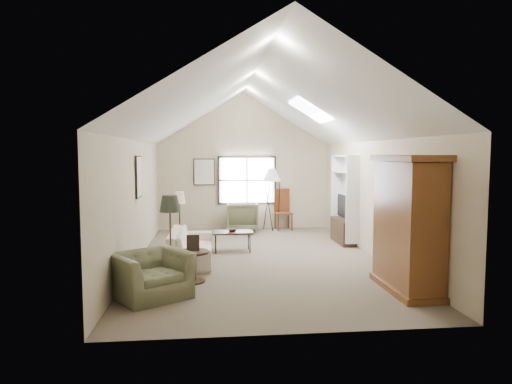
{
  "coord_description": "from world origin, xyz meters",
  "views": [
    {
      "loc": [
        -1.02,
        -9.4,
        2.23
      ],
      "look_at": [
        0.0,
        0.4,
        1.4
      ],
      "focal_mm": 32.0,
      "sensor_mm": 36.0,
      "label": 1
    }
  ],
  "objects": [
    {
      "name": "room_shell",
      "position": [
        0.0,
        0.0,
        3.21
      ],
      "size": [
        5.01,
        8.01,
        4.0
      ],
      "color": "brown",
      "rests_on": "ground"
    },
    {
      "name": "dark_lamp",
      "position": [
        -1.7,
        -1.36,
        0.77
      ],
      "size": [
        0.37,
        0.37,
        1.54
      ],
      "primitive_type": null,
      "rotation": [
        0.0,
        0.0,
        -0.01
      ],
      "color": "black",
      "rests_on": "ground"
    },
    {
      "name": "armchair_near",
      "position": [
        -1.92,
        -2.34,
        0.35
      ],
      "size": [
        1.43,
        1.39,
        0.7
      ],
      "primitive_type": "imported",
      "rotation": [
        0.0,
        0.0,
        0.59
      ],
      "color": "#616748",
      "rests_on": "ground"
    },
    {
      "name": "window",
      "position": [
        0.1,
        3.96,
        1.45
      ],
      "size": [
        1.72,
        0.08,
        1.42
      ],
      "primitive_type": "cube",
      "color": "black",
      "rests_on": "room_shell"
    },
    {
      "name": "tv_alcove",
      "position": [
        2.34,
        1.6,
        1.15
      ],
      "size": [
        0.32,
        1.3,
        2.1
      ],
      "primitive_type": "cube",
      "color": "white",
      "rests_on": "ground"
    },
    {
      "name": "tripod_lamp",
      "position": [
        0.8,
        3.7,
        0.92
      ],
      "size": [
        0.69,
        0.69,
        1.84
      ],
      "primitive_type": null,
      "rotation": [
        0.0,
        0.0,
        -0.37
      ],
      "color": "silver",
      "rests_on": "ground"
    },
    {
      "name": "bowl",
      "position": [
        -0.49,
        0.86,
        0.49
      ],
      "size": [
        0.22,
        0.22,
        0.05
      ],
      "primitive_type": "imported",
      "rotation": [
        0.0,
        0.0,
        0.01
      ],
      "color": "#372416",
      "rests_on": "coffee_table"
    },
    {
      "name": "armoire",
      "position": [
        2.18,
        -2.4,
        1.1
      ],
      "size": [
        0.6,
        1.5,
        2.2
      ],
      "primitive_type": "cube",
      "color": "brown",
      "rests_on": "ground"
    },
    {
      "name": "side_table",
      "position": [
        -1.3,
        -1.56,
        0.28
      ],
      "size": [
        0.56,
        0.56,
        0.55
      ],
      "primitive_type": "cylinder",
      "rotation": [
        0.0,
        0.0,
        -0.01
      ],
      "color": "#382717",
      "rests_on": "ground"
    },
    {
      "name": "coffee_table",
      "position": [
        -0.49,
        0.86,
        0.23
      ],
      "size": [
        0.92,
        0.52,
        0.46
      ],
      "primitive_type": "cube",
      "rotation": [
        0.0,
        0.0,
        0.01
      ],
      "color": "#352315",
      "rests_on": "ground"
    },
    {
      "name": "media_console",
      "position": [
        2.32,
        1.6,
        0.3
      ],
      "size": [
        0.34,
        1.18,
        0.6
      ],
      "primitive_type": "cube",
      "color": "#382316",
      "rests_on": "ground"
    },
    {
      "name": "skylight",
      "position": [
        1.3,
        0.9,
        3.22
      ],
      "size": [
        0.8,
        1.2,
        0.52
      ],
      "primitive_type": null,
      "color": "white",
      "rests_on": "room_shell"
    },
    {
      "name": "wall_art",
      "position": [
        -1.88,
        1.94,
        1.73
      ],
      "size": [
        1.97,
        3.71,
        0.88
      ],
      "color": "black",
      "rests_on": "room_shell"
    },
    {
      "name": "sofa",
      "position": [
        -1.4,
        0.04,
        0.32
      ],
      "size": [
        0.89,
        2.21,
        0.64
      ],
      "primitive_type": "imported",
      "rotation": [
        0.0,
        0.0,
        1.56
      ],
      "color": "silver",
      "rests_on": "ground"
    },
    {
      "name": "armchair_far",
      "position": [
        -0.06,
        3.7,
        0.42
      ],
      "size": [
        0.93,
        0.96,
        0.83
      ],
      "primitive_type": "imported",
      "rotation": [
        0.0,
        0.0,
        3.09
      ],
      "color": "#616446",
      "rests_on": "ground"
    },
    {
      "name": "tan_lamp",
      "position": [
        -1.7,
        1.24,
        0.69
      ],
      "size": [
        0.28,
        0.28,
        1.38
      ],
      "primitive_type": null,
      "rotation": [
        0.0,
        0.0,
        -0.01
      ],
      "color": "tan",
      "rests_on": "ground"
    },
    {
      "name": "side_chair",
      "position": [
        1.15,
        3.7,
        0.6
      ],
      "size": [
        0.5,
        0.5,
        1.2
      ],
      "primitive_type": "cube",
      "rotation": [
        0.0,
        0.0,
        0.09
      ],
      "color": "brown",
      "rests_on": "ground"
    },
    {
      "name": "tv_panel",
      "position": [
        2.32,
        1.6,
        0.92
      ],
      "size": [
        0.05,
        0.9,
        0.55
      ],
      "primitive_type": "cube",
      "color": "black",
      "rests_on": "media_console"
    }
  ]
}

